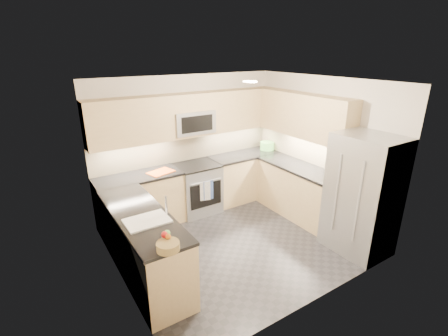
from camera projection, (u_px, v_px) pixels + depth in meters
The scene contains 37 objects.
floor at pixel (236, 241), 5.22m from camera, with size 3.60×3.20×0.00m, color #232428.
ceiling at pixel (238, 81), 4.36m from camera, with size 3.60×3.20×0.02m, color beige.
wall_back at pixel (188, 144), 6.05m from camera, with size 3.60×0.02×2.50m, color beige.
wall_front at pixel (321, 211), 3.53m from camera, with size 3.60×0.02×2.50m, color beige.
wall_left at pixel (114, 197), 3.88m from camera, with size 0.02×3.20×2.50m, color beige.
wall_right at pixel (320, 149), 5.71m from camera, with size 0.02×3.20×2.50m, color beige.
base_cab_back_left at pixel (140, 202), 5.54m from camera, with size 1.42×0.60×0.90m, color tan.
base_cab_back_right at pixel (244, 177), 6.65m from camera, with size 1.42×0.60×0.90m, color tan.
base_cab_right at pixel (298, 192), 5.95m from camera, with size 0.60×1.70×0.90m, color tan.
base_cab_peninsula at pixel (144, 246), 4.30m from camera, with size 0.60×2.00×0.90m, color tan.
countertop_back_left at pixel (138, 177), 5.38m from camera, with size 1.42×0.63×0.04m, color black.
countertop_back_right at pixel (244, 155), 6.49m from camera, with size 1.42×0.63×0.04m, color black.
countertop_right at pixel (301, 168), 5.79m from camera, with size 0.63×1.70×0.04m, color black.
countertop_peninsula at pixel (140, 215), 4.14m from camera, with size 0.63×2.00×0.04m, color black.
upper_cab_back at pixel (191, 115), 5.72m from camera, with size 3.60×0.35×0.75m, color tan.
upper_cab_right at pixel (305, 115), 5.64m from camera, with size 0.35×1.95×0.75m, color tan.
backsplash_back at pixel (188, 147), 6.07m from camera, with size 3.60×0.01×0.51m, color tan.
backsplash_right at pixel (301, 146), 6.08m from camera, with size 0.01×2.30×0.51m, color tan.
gas_range at pixel (197, 189), 6.07m from camera, with size 0.76×0.65×0.91m, color #919599.
range_cooktop at pixel (197, 165), 5.91m from camera, with size 0.76×0.65×0.03m, color black.
oven_door_glass at pixel (206, 195), 5.81m from camera, with size 0.62×0.02×0.45m, color black.
oven_handle at pixel (206, 181), 5.70m from camera, with size 0.02×0.02×0.60m, color #B2B5BA.
microwave at pixel (192, 122), 5.74m from camera, with size 0.76×0.40×0.40m, color #93969B.
microwave_door at pixel (197, 124), 5.58m from camera, with size 0.60×0.01×0.28m, color black.
refrigerator at pixel (363, 195), 4.74m from camera, with size 0.70×0.90×1.80m, color #95989C.
fridge_handle_left at pixel (358, 203), 4.40m from camera, with size 0.02×0.02×1.20m, color #B2B5BA.
fridge_handle_right at pixel (336, 193), 4.68m from camera, with size 0.02×0.02×1.20m, color #B2B5BA.
sink_basin at pixel (148, 226), 3.96m from camera, with size 0.52×0.38×0.16m, color white.
faucet at pixel (166, 206), 4.02m from camera, with size 0.03×0.03×0.28m, color silver.
utensil_bowl at pixel (267, 146), 6.74m from camera, with size 0.29×0.29×0.16m, color #5FBC50.
cutting_board at pixel (161, 172), 5.51m from camera, with size 0.42×0.29×0.01m, color #EC5B16.
fruit_basket at pixel (168, 246), 3.36m from camera, with size 0.24×0.24×0.09m, color olive.
fruit_apple at pixel (165, 235), 3.44m from camera, with size 0.07×0.07×0.07m, color red.
fruit_pear at pixel (167, 233), 3.47m from camera, with size 0.07×0.07×0.07m, color #53A145.
dish_towel_check at pixel (205, 191), 5.73m from camera, with size 0.19×0.02×0.35m, color silver.
dish_towel_blue at pixel (208, 190), 5.76m from camera, with size 0.19×0.02×0.36m, color #334C8D.
fruit_orange at pixel (168, 237), 3.41m from camera, with size 0.06×0.06×0.06m, color orange.
Camera 1 is at (-2.60, -3.68, 2.91)m, focal length 26.00 mm.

